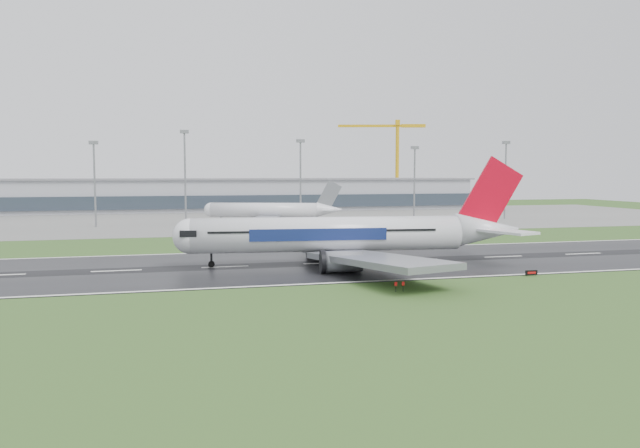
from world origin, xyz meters
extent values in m
plane|color=#2B4E1C|center=(0.00, 0.00, 0.00)|extent=(520.00, 520.00, 0.00)
cube|color=black|center=(0.00, 0.00, 0.05)|extent=(400.00, 45.00, 0.10)
cube|color=slate|center=(0.00, 125.00, 0.04)|extent=(400.00, 130.00, 0.08)
cube|color=#90939B|center=(0.00, 185.00, 7.50)|extent=(240.00, 36.00, 15.00)
cylinder|color=gray|center=(-54.46, 100.00, 13.92)|extent=(0.64, 0.64, 27.84)
cylinder|color=gray|center=(-24.64, 100.00, 15.98)|extent=(0.64, 0.64, 31.96)
cylinder|color=gray|center=(16.49, 100.00, 14.66)|extent=(0.64, 0.64, 29.32)
cylinder|color=gray|center=(61.09, 100.00, 13.67)|extent=(0.64, 0.64, 27.34)
cylinder|color=gray|center=(99.87, 100.00, 14.88)|extent=(0.64, 0.64, 29.76)
camera|label=1|loc=(-30.30, -117.46, 18.06)|focal=34.15mm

